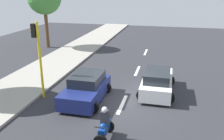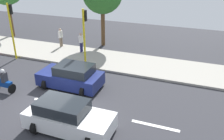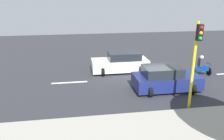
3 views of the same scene
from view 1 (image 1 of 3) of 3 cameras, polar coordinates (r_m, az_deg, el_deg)
name	(u,v)px [view 1 (image 1 of 3)]	position (r m, az deg, el deg)	size (l,w,h in m)	color
ground_plane	(122,105)	(13.89, 2.41, -8.22)	(40.00, 60.00, 0.10)	#2D2D33
sidewalk	(13,91)	(16.55, -22.16, -4.62)	(4.00, 60.00, 0.15)	#9E998E
lane_stripe_far_north	(146,52)	(25.06, 7.89, 4.15)	(0.20, 2.40, 0.01)	white
lane_stripe_north	(137,71)	(19.34, 5.95, -0.18)	(0.20, 2.40, 0.01)	white
lane_stripe_mid	(122,104)	(13.87, 2.41, -8.01)	(0.20, 2.40, 0.01)	white
car_dark_blue	(86,88)	(14.19, -6.04, -4.32)	(2.35, 4.02, 1.52)	navy
car_white	(157,82)	(15.34, 10.51, -2.74)	(2.19, 4.24, 1.52)	white
motorcycle	(104,126)	(10.64, -1.79, -13.04)	(0.60, 1.30, 1.53)	black
traffic_light_midblock	(38,50)	(14.35, -16.98, 4.56)	(0.49, 0.24, 4.50)	yellow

